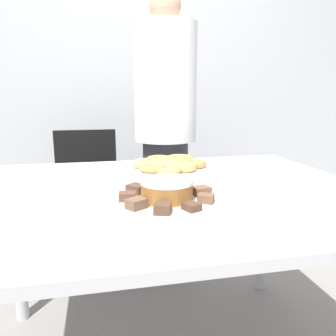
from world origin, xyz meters
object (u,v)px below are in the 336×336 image
at_px(office_chair_left, 88,205).
at_px(plate_cake, 167,201).
at_px(plate_donuts, 169,170).
at_px(frosted_cake, 167,189).
at_px(person_standing, 165,133).

relative_size(office_chair_left, plate_cake, 2.75).
distance_m(office_chair_left, plate_donuts, 0.87).
xyz_separation_m(office_chair_left, frosted_cake, (0.28, -1.12, 0.40)).
xyz_separation_m(person_standing, frosted_cake, (-0.20, -0.99, -0.06)).
bearing_deg(person_standing, plate_donuts, -99.95).
xyz_separation_m(person_standing, plate_donuts, (-0.10, -0.56, -0.10)).
distance_m(plate_donuts, frosted_cake, 0.44).
relative_size(office_chair_left, frosted_cake, 5.46).
distance_m(plate_cake, plate_donuts, 0.44).
relative_size(person_standing, plate_donuts, 4.52).
distance_m(person_standing, plate_donuts, 0.58).
bearing_deg(office_chair_left, plate_donuts, -62.09).
xyz_separation_m(office_chair_left, plate_cake, (0.28, -1.12, 0.37)).
relative_size(plate_cake, frosted_cake, 1.98).
relative_size(office_chair_left, plate_donuts, 2.38).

